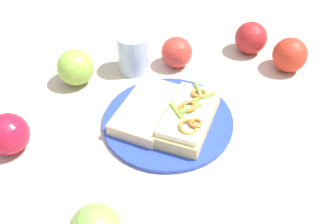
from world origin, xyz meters
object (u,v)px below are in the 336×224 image
bread_slice_side (148,110)px  apple_5 (75,67)px  apple_0 (290,55)px  drinking_glass (133,53)px  apple_2 (8,134)px  apple_3 (177,52)px  sandwich (188,117)px  apple_4 (251,38)px  plate (168,121)px

bread_slice_side → apple_5: 0.21m
apple_0 → bread_slice_side: bearing=130.4°
apple_5 → drinking_glass: bearing=-56.3°
bread_slice_side → apple_2: apple_2 is taller
apple_2 → apple_3: 0.42m
bread_slice_side → sandwich: bearing=93.0°
apple_4 → plate: bearing=154.3°
apple_0 → drinking_glass: drinking_glass is taller
apple_0 → drinking_glass: size_ratio=0.86×
bread_slice_side → plate: bearing=92.9°
drinking_glass → apple_5: bearing=123.7°
apple_2 → drinking_glass: bearing=-27.9°
apple_2 → apple_4: 0.60m
plate → drinking_glass: bearing=36.9°
apple_3 → apple_4: size_ratio=0.94×
apple_5 → drinking_glass: drinking_glass is taller
drinking_glass → apple_2: bearing=152.1°
plate → bread_slice_side: bread_slice_side is taller
apple_0 → apple_5: apple_5 is taller
apple_4 → apple_5: (-0.21, 0.38, 0.00)m
bread_slice_side → apple_0: (0.24, -0.28, 0.02)m
bread_slice_side → drinking_glass: 0.17m
apple_3 → plate: bearing=-172.9°
sandwich → apple_5: 0.29m
plate → sandwich: bearing=-97.2°
apple_2 → apple_4: (0.43, -0.42, -0.00)m
apple_5 → apple_2: bearing=168.9°
apple_2 → drinking_glass: drinking_glass is taller
bread_slice_side → apple_3: (0.19, -0.02, 0.01)m
plate → apple_5: apple_5 is taller
sandwich → apple_3: apple_3 is taller
sandwich → apple_2: (-0.13, 0.32, 0.01)m
plate → apple_4: (0.30, -0.14, 0.03)m
sandwich → apple_2: size_ratio=2.23×
bread_slice_side → apple_0: apple_0 is taller
bread_slice_side → apple_3: bearing=-175.0°
apple_5 → bread_slice_side: bearing=-112.4°
plate → sandwich: (-0.01, -0.04, 0.03)m
sandwich → apple_3: bearing=-154.3°
plate → apple_2: apple_2 is taller
apple_4 → sandwich: bearing=161.7°
sandwich → apple_2: bearing=-60.5°
apple_2 → drinking_glass: 0.33m
apple_2 → apple_4: bearing=-44.1°
bread_slice_side → apple_3: apple_3 is taller
plate → drinking_glass: size_ratio=2.85×
bread_slice_side → apple_4: 0.35m
apple_4 → drinking_glass: size_ratio=0.85×
apple_4 → drinking_glass: 0.30m
apple_2 → apple_3: apple_2 is taller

